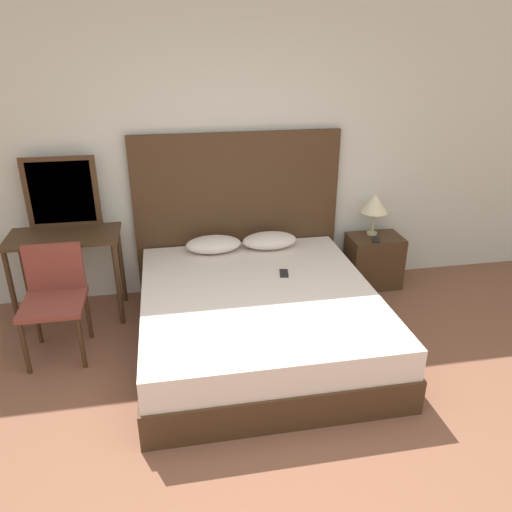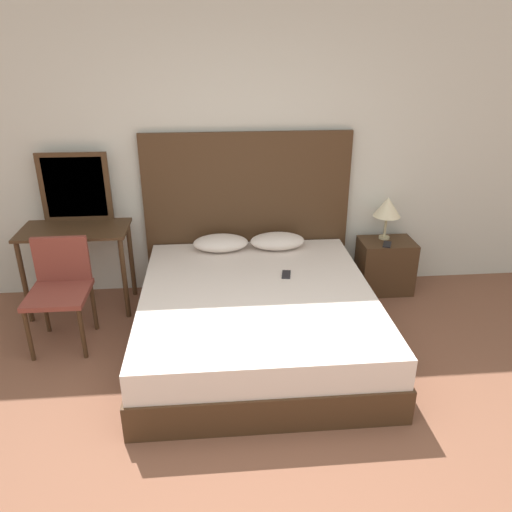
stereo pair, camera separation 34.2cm
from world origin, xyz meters
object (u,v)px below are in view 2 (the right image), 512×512
Objects in this scene: table_lamp at (387,208)px; chair at (60,284)px; phone_on_nightstand at (387,244)px; nightstand at (385,266)px; vanity_desk at (76,244)px; bed at (257,318)px; phone_on_bed at (286,274)px.

table_lamp is 0.48× the size of chair.
nightstand is at bearing 67.40° from phone_on_nightstand.
nightstand is 1.26× the size of table_lamp.
vanity_desk is (-2.86, -0.17, -0.20)m from table_lamp.
nightstand is at bearing -79.70° from table_lamp.
bed is 0.45m from phone_on_bed.
chair reaches higher than vanity_desk.
vanity_desk is at bearing -176.67° from table_lamp.
vanity_desk reaches higher than nightstand.
nightstand is 0.56× the size of vanity_desk.
nightstand is 0.58m from table_lamp.
table_lamp is 2.50× the size of phone_on_nightstand.
chair is at bearing -169.45° from phone_on_nightstand.
phone_on_bed is 0.39× the size of table_lamp.
table_lamp is at bearing 32.17° from phone_on_bed.
phone_on_bed is at bearing 43.43° from bed.
chair is (-0.02, -0.53, -0.13)m from vanity_desk.
vanity_desk is (-1.54, 0.75, 0.39)m from bed.
table_lamp is 2.87m from vanity_desk.
table_lamp reaches higher than phone_on_bed.
chair is (-2.86, -0.53, -0.02)m from phone_on_nightstand.
bed is at bearing -147.68° from nightstand.
nightstand is at bearing 32.32° from bed.
bed is 1.71m from table_lamp.
vanity_desk is at bearing -178.12° from nightstand.
phone_on_nightstand is 0.19× the size of chair.
nightstand is (1.07, 0.59, -0.24)m from phone_on_bed.
bed is 1.76m from vanity_desk.
table_lamp reaches higher than bed.
phone_on_bed is (0.27, 0.25, 0.25)m from bed.
nightstand is 0.61× the size of chair.
table_lamp reaches higher than nightstand.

